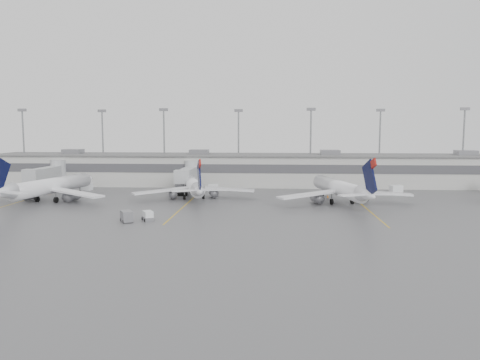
# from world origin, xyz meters

# --- Properties ---
(ground) EXTENTS (260.00, 260.00, 0.00)m
(ground) POSITION_xyz_m (0.00, 0.00, 0.00)
(ground) COLOR #555558
(ground) RESTS_ON ground
(terminal) EXTENTS (152.00, 17.00, 9.45)m
(terminal) POSITION_xyz_m (-0.01, 57.98, 4.17)
(terminal) COLOR #B3B3AD
(terminal) RESTS_ON ground
(light_masts) EXTENTS (142.40, 8.00, 20.60)m
(light_masts) POSITION_xyz_m (0.00, 63.75, 12.03)
(light_masts) COLOR gray
(light_masts) RESTS_ON ground
(jet_bridge_left) EXTENTS (4.00, 17.20, 7.00)m
(jet_bridge_left) POSITION_xyz_m (-55.50, 45.72, 3.87)
(jet_bridge_left) COLOR #A3A6A8
(jet_bridge_left) RESTS_ON ground
(jet_bridge_right) EXTENTS (4.00, 17.20, 7.00)m
(jet_bridge_right) POSITION_xyz_m (-20.50, 45.72, 3.87)
(jet_bridge_right) COLOR #A3A6A8
(jet_bridge_right) RESTS_ON ground
(stand_markings) EXTENTS (105.25, 40.00, 0.01)m
(stand_markings) POSITION_xyz_m (-0.00, 24.00, 0.01)
(stand_markings) COLOR gold
(stand_markings) RESTS_ON ground
(jet_far_left) EXTENTS (28.56, 32.32, 10.55)m
(jet_far_left) POSITION_xyz_m (-46.49, 25.42, 3.28)
(jet_far_left) COLOR white
(jet_far_left) RESTS_ON ground
(jet_mid_left) EXTENTS (25.27, 28.70, 9.47)m
(jet_mid_left) POSITION_xyz_m (-17.20, 31.63, 2.94)
(jet_mid_left) COLOR white
(jet_mid_left) RESTS_ON ground
(jet_mid_right) EXTENTS (27.20, 30.85, 10.14)m
(jet_mid_right) POSITION_xyz_m (13.49, 26.99, 3.15)
(jet_mid_right) COLOR white
(jet_mid_right) RESTS_ON ground
(baggage_tug) EXTENTS (2.55, 2.92, 1.60)m
(baggage_tug) POSITION_xyz_m (-20.75, 7.33, 0.63)
(baggage_tug) COLOR white
(baggage_tug) RESTS_ON ground
(baggage_cart) EXTENTS (2.77, 3.22, 1.80)m
(baggage_cart) POSITION_xyz_m (-23.95, 6.13, 0.94)
(baggage_cart) COLOR slate
(baggage_cart) RESTS_ON ground
(gse_uld_a) EXTENTS (2.70, 1.96, 1.78)m
(gse_uld_a) POSITION_xyz_m (-45.77, 43.89, 0.89)
(gse_uld_a) COLOR white
(gse_uld_a) RESTS_ON ground
(gse_uld_b) EXTENTS (2.55, 1.83, 1.71)m
(gse_uld_b) POSITION_xyz_m (-14.49, 43.72, 0.85)
(gse_uld_b) COLOR white
(gse_uld_b) RESTS_ON ground
(gse_uld_c) EXTENTS (3.04, 2.41, 1.89)m
(gse_uld_c) POSITION_xyz_m (28.62, 43.20, 0.94)
(gse_uld_c) COLOR white
(gse_uld_c) RESTS_ON ground
(gse_loader) EXTENTS (2.76, 3.40, 1.84)m
(gse_loader) POSITION_xyz_m (-22.71, 46.46, 0.92)
(gse_loader) COLOR slate
(gse_loader) RESTS_ON ground
(cone_a) EXTENTS (0.44, 0.44, 0.71)m
(cone_a) POSITION_xyz_m (-51.96, 37.37, 0.35)
(cone_a) COLOR orange
(cone_a) RESTS_ON ground
(cone_b) EXTENTS (0.41, 0.41, 0.65)m
(cone_b) POSITION_xyz_m (-21.75, 35.11, 0.33)
(cone_b) COLOR orange
(cone_b) RESTS_ON ground
(cone_c) EXTENTS (0.40, 0.40, 0.64)m
(cone_c) POSITION_xyz_m (11.88, 35.37, 0.32)
(cone_c) COLOR orange
(cone_c) RESTS_ON ground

